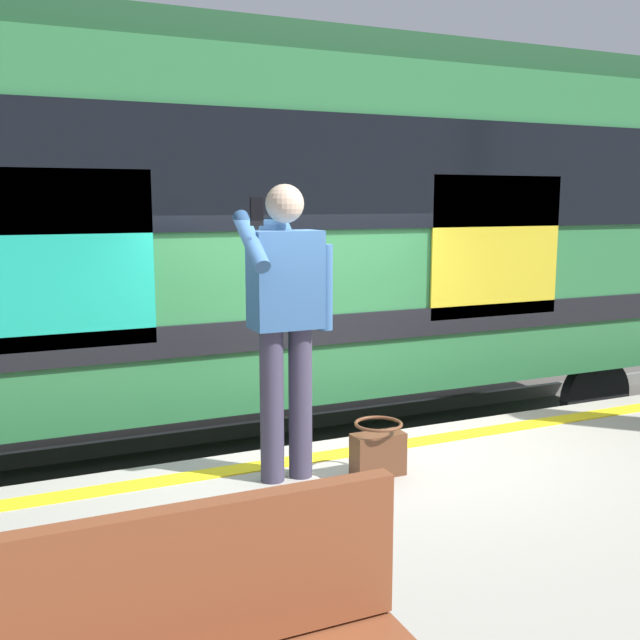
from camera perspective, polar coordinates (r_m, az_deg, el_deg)
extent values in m
plane|color=#4C4742|center=(5.60, 1.90, -18.50)|extent=(25.16, 25.16, 0.00)
cube|color=yellow|center=(4.96, 3.50, -10.01)|extent=(13.74, 0.16, 0.01)
cube|color=slate|center=(6.97, -4.25, -12.04)|extent=(18.23, 0.08, 0.16)
cube|color=slate|center=(8.26, -7.68, -8.66)|extent=(18.23, 0.08, 0.16)
cube|color=#2D723F|center=(7.19, -6.04, 7.09)|extent=(10.55, 3.03, 2.78)
cube|color=#1B4426|center=(7.30, -6.26, 19.04)|extent=(10.34, 2.79, 0.24)
cube|color=black|center=(5.76, -1.28, 11.47)|extent=(10.02, 0.03, 0.90)
cube|color=black|center=(5.84, -1.24, -0.90)|extent=(10.02, 0.03, 0.24)
cube|color=gold|center=(6.70, 13.55, 5.54)|extent=(1.35, 0.02, 1.24)
cube|color=#19A58C|center=(5.33, -19.93, 4.36)|extent=(1.35, 0.02, 1.24)
cylinder|color=black|center=(8.23, 20.54, -5.61)|extent=(0.84, 0.12, 0.84)
cylinder|color=black|center=(10.05, 10.82, -2.56)|extent=(0.84, 0.12, 0.84)
cylinder|color=#383347|center=(4.39, -1.53, -6.41)|extent=(0.14, 0.14, 0.91)
cylinder|color=#383347|center=(4.32, -3.75, -6.66)|extent=(0.14, 0.14, 0.91)
cube|color=#2D517F|center=(4.21, -2.71, 3.14)|extent=(0.40, 0.24, 0.56)
sphere|color=#2D517F|center=(4.34, -3.51, 6.76)|extent=(0.20, 0.20, 0.20)
sphere|color=beige|center=(4.19, -2.75, 9.00)|extent=(0.22, 0.22, 0.22)
cylinder|color=#2D517F|center=(4.32, 0.39, 2.54)|extent=(0.09, 0.09, 0.50)
cylinder|color=#2D517F|center=(4.04, -5.37, 6.12)|extent=(0.09, 0.42, 0.33)
cube|color=black|center=(3.94, -4.93, 8.38)|extent=(0.07, 0.02, 0.15)
cube|color=#59331E|center=(4.51, 4.52, -10.35)|extent=(0.32, 0.15, 0.26)
torus|color=#59331E|center=(4.45, 4.55, -8.03)|extent=(0.29, 0.29, 0.02)
cube|color=brown|center=(1.93, -19.78, -20.40)|extent=(1.76, 0.06, 0.40)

